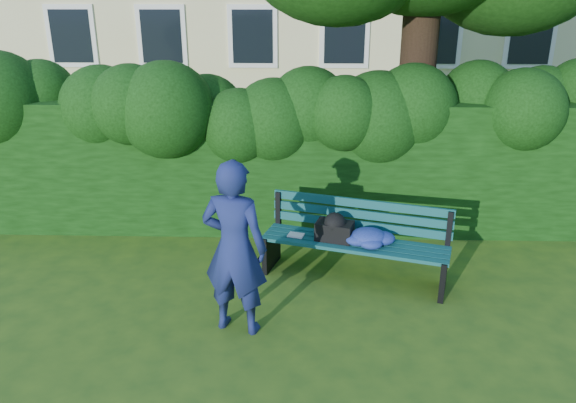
{
  "coord_description": "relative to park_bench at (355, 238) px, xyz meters",
  "views": [
    {
      "loc": [
        0.17,
        -5.24,
        3.17
      ],
      "look_at": [
        0.0,
        0.6,
        0.95
      ],
      "focal_mm": 35.0,
      "sensor_mm": 36.0,
      "label": 1
    }
  ],
  "objects": [
    {
      "name": "ground",
      "position": [
        -0.77,
        -0.63,
        -0.5
      ],
      "size": [
        80.0,
        80.0,
        0.0
      ],
      "primitive_type": "plane",
      "color": "#2D5218",
      "rests_on": "ground"
    },
    {
      "name": "hedge",
      "position": [
        -0.77,
        1.57,
        0.4
      ],
      "size": [
        10.0,
        1.0,
        1.8
      ],
      "color": "black",
      "rests_on": "ground"
    },
    {
      "name": "park_bench",
      "position": [
        0.0,
        0.0,
        0.0
      ],
      "size": [
        2.18,
        1.14,
        0.89
      ],
      "rotation": [
        0.0,
        0.0,
        -0.29
      ],
      "color": "#0D4443",
      "rests_on": "ground"
    },
    {
      "name": "man_reading",
      "position": [
        -1.25,
        -1.09,
        0.38
      ],
      "size": [
        0.72,
        0.56,
        1.75
      ],
      "primitive_type": "imported",
      "rotation": [
        0.0,
        0.0,
        2.89
      ],
      "color": "navy",
      "rests_on": "ground"
    }
  ]
}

